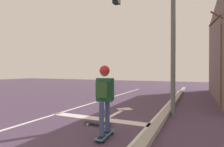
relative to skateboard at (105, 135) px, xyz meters
name	(u,v)px	position (x,y,z in m)	size (l,w,h in m)	color
lane_line_center	(63,112)	(-2.64, 1.75, -0.07)	(0.12, 20.00, 0.01)	silver
lane_line_curbside	(152,122)	(0.69, 1.75, -0.07)	(0.12, 20.00, 0.01)	silver
stop_bar	(100,119)	(-0.90, 1.42, -0.07)	(3.48, 0.40, 0.01)	silver
lane_arrow_stem	(116,113)	(-0.73, 2.35, -0.07)	(0.16, 1.40, 0.01)	silver
lane_arrow_head	(125,109)	(-0.73, 3.20, -0.07)	(0.56, 0.44, 0.01)	silver
curb_strip	(160,121)	(0.94, 1.75, 0.00)	(0.24, 24.00, 0.14)	#9F9995
skateboard	(105,135)	(0.00, 0.00, 0.00)	(0.28, 0.79, 0.08)	#326186
skater	(104,91)	(0.00, -0.02, 1.00)	(0.44, 0.60, 1.57)	#384574
spare_skateboard	(98,123)	(-0.61, 0.77, 0.00)	(0.81, 0.26, 0.09)	#241F2D
traffic_signal_mast	(146,16)	(0.22, 2.92, 3.48)	(4.36, 0.34, 5.25)	#566059
roadside_tree	(223,61)	(2.88, 4.94, 1.87)	(1.03, 1.00, 4.41)	brown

